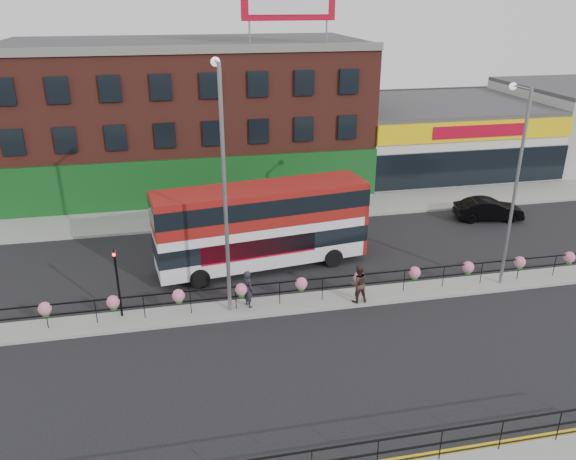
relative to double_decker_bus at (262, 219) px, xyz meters
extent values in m
plane|color=black|center=(1.07, -4.27, -2.70)|extent=(120.00, 120.00, 0.00)
cube|color=gray|center=(1.07, 7.73, -2.63)|extent=(60.00, 4.00, 0.15)
cube|color=gray|center=(1.07, -4.27, -2.63)|extent=(60.00, 1.60, 0.15)
cube|color=brown|center=(-2.93, 15.73, 2.30)|extent=(25.00, 12.00, 10.00)
cube|color=#3F3F42|center=(-2.93, 15.73, 7.45)|extent=(25.00, 12.00, 0.30)
cube|color=#114818|center=(-2.93, 9.65, -1.00)|extent=(25.00, 0.25, 3.40)
cube|color=silver|center=(17.07, 15.73, -0.20)|extent=(15.00, 12.00, 5.00)
cube|color=#3F3F42|center=(17.07, 15.73, 2.45)|extent=(15.00, 12.00, 0.30)
cube|color=yellow|center=(17.07, 9.65, 1.60)|extent=(15.00, 0.25, 1.40)
cube|color=#A3051D|center=(17.07, 9.53, 1.60)|extent=(7.00, 0.10, 0.90)
cube|color=black|center=(17.07, 9.65, -1.10)|extent=(15.00, 0.25, 2.60)
cylinder|color=gray|center=(1.07, 10.73, 8.30)|extent=(0.12, 0.12, 1.40)
cylinder|color=gray|center=(6.07, 10.73, 8.30)|extent=(0.12, 0.12, 1.40)
cube|color=black|center=(1.07, -4.27, -1.45)|extent=(30.00, 0.05, 0.05)
cube|color=black|center=(1.07, -4.27, -1.95)|extent=(30.00, 0.05, 0.05)
cylinder|color=black|center=(-9.93, -4.27, -2.00)|extent=(0.04, 0.04, 1.10)
cylinder|color=black|center=(-7.93, -4.27, -2.00)|extent=(0.04, 0.04, 1.10)
cylinder|color=black|center=(-5.93, -4.27, -2.00)|extent=(0.04, 0.04, 1.10)
cylinder|color=black|center=(-3.93, -4.27, -2.00)|extent=(0.04, 0.04, 1.10)
cylinder|color=black|center=(-1.93, -4.27, -2.00)|extent=(0.04, 0.04, 1.10)
cylinder|color=black|center=(0.07, -4.27, -2.00)|extent=(0.04, 0.04, 1.10)
cylinder|color=black|center=(2.07, -4.27, -2.00)|extent=(0.04, 0.04, 1.10)
cylinder|color=black|center=(4.07, -4.27, -2.00)|extent=(0.04, 0.04, 1.10)
cylinder|color=black|center=(6.07, -4.27, -2.00)|extent=(0.04, 0.04, 1.10)
cylinder|color=black|center=(8.07, -4.27, -2.00)|extent=(0.04, 0.04, 1.10)
cylinder|color=black|center=(10.07, -4.27, -2.00)|extent=(0.04, 0.04, 1.10)
cylinder|color=black|center=(12.07, -4.27, -2.00)|extent=(0.04, 0.04, 1.10)
cylinder|color=black|center=(14.07, -4.27, -2.00)|extent=(0.04, 0.04, 1.10)
sphere|color=#CB6B8C|center=(-9.93, -4.27, -1.60)|extent=(0.56, 0.56, 0.56)
sphere|color=#27621B|center=(-9.93, -4.27, -1.83)|extent=(0.36, 0.36, 0.36)
sphere|color=#CB6B8C|center=(-7.18, -4.27, -1.60)|extent=(0.56, 0.56, 0.56)
sphere|color=#27621B|center=(-7.18, -4.27, -1.83)|extent=(0.36, 0.36, 0.36)
sphere|color=#CB6B8C|center=(-4.43, -4.27, -1.60)|extent=(0.56, 0.56, 0.56)
sphere|color=#27621B|center=(-4.43, -4.27, -1.83)|extent=(0.36, 0.36, 0.36)
sphere|color=#CB6B8C|center=(-1.68, -4.27, -1.60)|extent=(0.56, 0.56, 0.56)
sphere|color=#27621B|center=(-1.68, -4.27, -1.83)|extent=(0.36, 0.36, 0.36)
sphere|color=#CB6B8C|center=(1.07, -4.27, -1.60)|extent=(0.56, 0.56, 0.56)
sphere|color=#27621B|center=(1.07, -4.27, -1.83)|extent=(0.36, 0.36, 0.36)
sphere|color=#CB6B8C|center=(3.82, -4.27, -1.60)|extent=(0.56, 0.56, 0.56)
sphere|color=#27621B|center=(3.82, -4.27, -1.83)|extent=(0.36, 0.36, 0.36)
sphere|color=#CB6B8C|center=(6.57, -4.27, -1.60)|extent=(0.56, 0.56, 0.56)
sphere|color=#27621B|center=(6.57, -4.27, -1.83)|extent=(0.36, 0.36, 0.36)
sphere|color=#CB6B8C|center=(9.32, -4.27, -1.60)|extent=(0.56, 0.56, 0.56)
sphere|color=#27621B|center=(9.32, -4.27, -1.83)|extent=(0.36, 0.36, 0.36)
sphere|color=#CB6B8C|center=(12.07, -4.27, -1.60)|extent=(0.56, 0.56, 0.56)
sphere|color=#27621B|center=(12.07, -4.27, -1.83)|extent=(0.36, 0.36, 0.36)
sphere|color=#CB6B8C|center=(14.82, -4.27, -1.60)|extent=(0.56, 0.56, 0.56)
sphere|color=#27621B|center=(14.82, -4.27, -1.83)|extent=(0.36, 0.36, 0.36)
cube|color=black|center=(-0.93, -14.37, -1.45)|extent=(20.00, 0.05, 0.05)
cylinder|color=black|center=(1.07, -14.37, -2.00)|extent=(0.04, 0.04, 1.10)
cylinder|color=black|center=(3.07, -14.37, -2.00)|extent=(0.04, 0.04, 1.10)
cylinder|color=black|center=(5.07, -14.37, -2.00)|extent=(0.04, 0.04, 1.10)
cylinder|color=black|center=(7.07, -14.37, -2.00)|extent=(0.04, 0.04, 1.10)
cube|color=silver|center=(-0.05, -0.01, -0.35)|extent=(11.01, 3.87, 3.92)
cube|color=maroon|center=(-0.05, -0.01, 0.78)|extent=(11.08, 3.94, 1.76)
cube|color=black|center=(-0.05, -0.01, -1.04)|extent=(11.10, 3.96, 0.88)
cube|color=black|center=(-0.05, -0.01, 0.92)|extent=(11.12, 3.98, 0.88)
cube|color=maroon|center=(-0.05, -0.01, 1.64)|extent=(11.01, 3.87, 0.12)
cube|color=maroon|center=(5.24, 0.71, -0.35)|extent=(0.53, 2.51, 3.92)
cube|color=#A3051D|center=(-0.37, -1.30, -1.09)|extent=(5.83, 0.83, 0.98)
cylinder|color=black|center=(-3.38, -1.69, -2.21)|extent=(1.01, 0.42, 0.98)
cylinder|color=black|center=(-3.71, 0.74, -2.21)|extent=(1.01, 0.42, 0.98)
cylinder|color=black|center=(3.61, -0.75, -2.21)|extent=(1.01, 0.42, 0.98)
cylinder|color=black|center=(3.28, 1.68, -2.21)|extent=(1.01, 0.42, 0.98)
imported|color=black|center=(15.04, 3.71, -2.01)|extent=(2.87, 4.68, 1.38)
imported|color=black|center=(-1.34, -4.16, -1.67)|extent=(0.95, 0.88, 1.77)
imported|color=#3A2721|center=(3.61, -4.76, -1.62)|extent=(0.98, 0.80, 1.86)
cylinder|color=gray|center=(-2.21, -4.32, 2.81)|extent=(0.17, 0.17, 10.72)
cylinder|color=gray|center=(-2.21, -3.51, 8.06)|extent=(0.11, 1.61, 0.11)
sphere|color=silver|center=(-2.21, -2.71, 8.01)|extent=(0.39, 0.39, 0.39)
cylinder|color=gray|center=(11.06, -4.43, 2.14)|extent=(0.15, 0.15, 9.39)
cylinder|color=gray|center=(11.06, -3.73, 6.74)|extent=(0.09, 1.41, 0.09)
sphere|color=silver|center=(11.06, -3.03, 6.69)|extent=(0.34, 0.34, 0.34)
cylinder|color=black|center=(-6.93, -3.87, -0.95)|extent=(0.10, 0.10, 3.20)
imported|color=black|center=(-6.93, -3.87, 0.65)|extent=(0.15, 0.18, 0.90)
sphere|color=#FF190C|center=(-6.93, -3.99, 0.47)|extent=(0.14, 0.14, 0.14)
camera|label=1|loc=(-4.06, -26.23, 10.48)|focal=35.00mm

